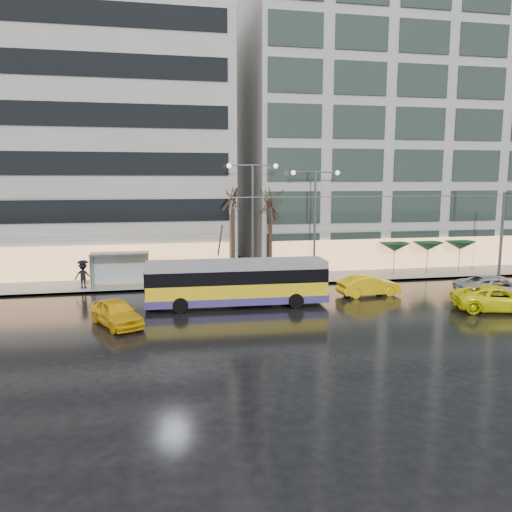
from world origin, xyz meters
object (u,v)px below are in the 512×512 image
object	(u,v)px
trolleybus	(237,284)
street_lamp_near	(253,206)
bus_shelter	(115,262)
taxi_a	(117,313)

from	to	relation	value
trolleybus	street_lamp_near	distance (m)	8.80
bus_shelter	taxi_a	world-z (taller)	bus_shelter
trolleybus	street_lamp_near	world-z (taller)	street_lamp_near
bus_shelter	taxi_a	size ratio (longest dim) A/B	0.97
trolleybus	taxi_a	world-z (taller)	trolleybus
street_lamp_near	trolleybus	bearing A→B (deg)	-108.25
trolleybus	taxi_a	size ratio (longest dim) A/B	2.64
trolleybus	street_lamp_near	size ratio (longest dim) A/B	1.27
street_lamp_near	taxi_a	world-z (taller)	street_lamp_near
trolleybus	bus_shelter	size ratio (longest dim) A/B	2.73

